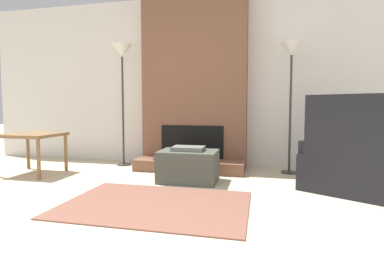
% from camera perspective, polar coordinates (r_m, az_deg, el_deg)
% --- Properties ---
extents(ground_plane, '(24.00, 24.00, 0.00)m').
position_cam_1_polar(ground_plane, '(2.14, -16.55, -21.10)').
color(ground_plane, beige).
extents(wall_back, '(7.31, 0.06, 2.60)m').
position_cam_1_polar(wall_back, '(4.72, 1.09, 8.91)').
color(wall_back, silver).
rests_on(wall_back, ground_plane).
extents(fireplace, '(1.54, 0.75, 2.60)m').
position_cam_1_polar(fireplace, '(4.48, 0.46, 8.15)').
color(fireplace, brown).
rests_on(fireplace, ground_plane).
extents(ottoman, '(0.69, 0.48, 0.43)m').
position_cam_1_polar(ottoman, '(3.64, -0.69, -7.13)').
color(ottoman, '#474C42').
rests_on(ottoman, ground_plane).
extents(armchair, '(1.21, 1.20, 1.03)m').
position_cam_1_polar(armchair, '(3.63, 27.98, -6.09)').
color(armchair, black).
rests_on(armchair, ground_plane).
extents(side_table, '(0.71, 0.61, 0.55)m').
position_cam_1_polar(side_table, '(4.55, -28.14, -1.79)').
color(side_table, brown).
rests_on(side_table, ground_plane).
extents(floor_lamp_left, '(0.29, 0.29, 1.84)m').
position_cam_1_polar(floor_lamp_left, '(4.75, -13.16, 12.30)').
color(floor_lamp_left, '#333333').
rests_on(floor_lamp_left, ground_plane).
extents(floor_lamp_right, '(0.29, 0.29, 1.77)m').
position_cam_1_polar(floor_lamp_right, '(4.29, 18.43, 12.29)').
color(floor_lamp_right, '#333333').
rests_on(floor_lamp_right, ground_plane).
extents(area_rug, '(1.69, 1.16, 0.01)m').
position_cam_1_polar(area_rug, '(2.87, -6.94, -14.21)').
color(area_rug, brown).
rests_on(area_rug, ground_plane).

